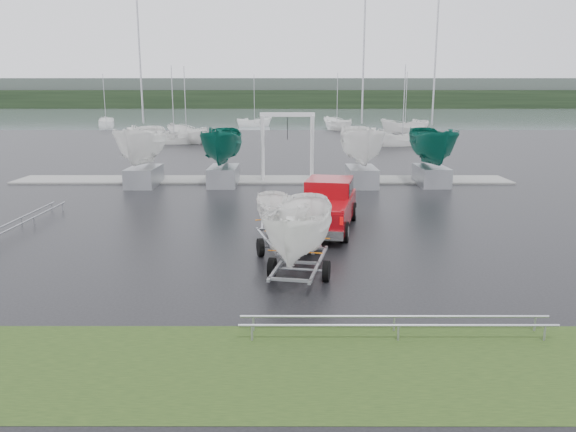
{
  "coord_description": "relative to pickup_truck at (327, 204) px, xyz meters",
  "views": [
    {
      "loc": [
        1.6,
        -21.16,
        5.32
      ],
      "look_at": [
        1.58,
        -2.55,
        1.2
      ],
      "focal_mm": 35.0,
      "sensor_mm": 36.0,
      "label": 1
    }
  ],
  "objects": [
    {
      "name": "mast_rack_2",
      "position": [
        0.86,
        -10.25,
        -0.63
      ],
      "size": [
        7.0,
        0.56,
        0.06
      ],
      "color": "#9A9CA2",
      "rests_on": "ground"
    },
    {
      "name": "treeline",
      "position": [
        -3.14,
        169.25,
        2.02
      ],
      "size": [
        300.0,
        8.0,
        6.0
      ],
      "primitive_type": "cube",
      "color": "black",
      "rests_on": "ground"
    },
    {
      "name": "moored_boat_2",
      "position": [
        10.0,
        35.3,
        -0.97
      ],
      "size": [
        3.31,
        3.29,
        11.17
      ],
      "rotation": [
        0.0,
        0.0,
        5.23
      ],
      "color": "white",
      "rests_on": "ground"
    },
    {
      "name": "moored_boat_5",
      "position": [
        -6.95,
        68.05,
        -0.97
      ],
      "size": [
        3.26,
        3.24,
        11.11
      ],
      "rotation": [
        0.0,
        0.0,
        2.11
      ],
      "color": "white",
      "rests_on": "ground"
    },
    {
      "name": "pickup_truck",
      "position": [
        0.0,
        0.0,
        0.0
      ],
      "size": [
        2.95,
        5.9,
        1.88
      ],
      "rotation": [
        0.0,
        0.0,
        -0.19
      ],
      "color": "maroon",
      "rests_on": "ground"
    },
    {
      "name": "lake",
      "position": [
        -3.14,
        99.25,
        -0.99
      ],
      "size": [
        300.0,
        300.0,
        0.0
      ],
      "primitive_type": "plane",
      "color": "slate",
      "rests_on": "ground"
    },
    {
      "name": "grass_verge",
      "position": [
        -3.14,
        -11.75,
        -0.97
      ],
      "size": [
        40.0,
        40.0,
        0.0
      ],
      "primitive_type": "plane",
      "color": "#203313",
      "rests_on": "ground"
    },
    {
      "name": "moored_boat_1",
      "position": [
        -12.62,
        39.23,
        -0.98
      ],
      "size": [
        4.06,
        4.08,
        11.85
      ],
      "rotation": [
        0.0,
        0.0,
        3.73
      ],
      "color": "white",
      "rests_on": "ground"
    },
    {
      "name": "moored_boat_0",
      "position": [
        -13.58,
        37.37,
        -0.97
      ],
      "size": [
        2.79,
        2.73,
        11.36
      ],
      "rotation": [
        0.0,
        0.0,
        1.65
      ],
      "color": "white",
      "rests_on": "ground"
    },
    {
      "name": "moored_boat_4",
      "position": [
        -29.37,
        64.45,
        -0.97
      ],
      "size": [
        3.01,
        3.06,
        11.21
      ],
      "rotation": [
        0.0,
        0.0,
        3.42
      ],
      "color": "white",
      "rests_on": "ground"
    },
    {
      "name": "keelboat_0",
      "position": [
        -9.91,
        10.25,
        2.81
      ],
      "size": [
        2.39,
        3.2,
        10.55
      ],
      "color": "#9A9CA2",
      "rests_on": "ground"
    },
    {
      "name": "keelboat_1",
      "position": [
        -5.33,
        10.45,
        2.58
      ],
      "size": [
        2.26,
        3.2,
        7.09
      ],
      "color": "#9A9CA2",
      "rests_on": "ground"
    },
    {
      "name": "far_hill",
      "position": [
        -3.14,
        177.25,
        4.02
      ],
      "size": [
        300.0,
        6.0,
        10.0
      ],
      "primitive_type": "cube",
      "color": "#4C5651",
      "rests_on": "ground"
    },
    {
      "name": "keelboat_2",
      "position": [
        2.67,
        10.25,
        2.78
      ],
      "size": [
        2.37,
        3.2,
        10.54
      ],
      "color": "#9A9CA2",
      "rests_on": "ground"
    },
    {
      "name": "dock",
      "position": [
        -3.14,
        12.25,
        -0.93
      ],
      "size": [
        30.0,
        3.0,
        0.12
      ],
      "primitive_type": "cube",
      "color": "gray",
      "rests_on": "ground"
    },
    {
      "name": "trailer_parked",
      "position": [
        -1.74,
        -3.64,
        1.4
      ],
      "size": [
        2.0,
        3.78,
        4.36
      ],
      "rotation": [
        0.0,
        0.0,
        0.24
      ],
      "color": "#9A9CA2",
      "rests_on": "ground"
    },
    {
      "name": "moored_boat_6",
      "position": [
        5.42,
        59.99,
        -0.98
      ],
      "size": [
        3.51,
        3.56,
        11.7
      ],
      "rotation": [
        0.0,
        0.0,
        3.45
      ],
      "color": "white",
      "rests_on": "ground"
    },
    {
      "name": "mast_rack_0",
      "position": [
        -12.14,
        0.25,
        -0.63
      ],
      "size": [
        0.56,
        6.5,
        0.06
      ],
      "rotation": [
        0.0,
        0.0,
        1.57
      ],
      "color": "#9A9CA2",
      "rests_on": "ground"
    },
    {
      "name": "keelboat_3",
      "position": [
        6.79,
        10.55,
        2.6
      ],
      "size": [
        2.26,
        3.2,
        10.43
      ],
      "color": "#9A9CA2",
      "rests_on": "ground"
    },
    {
      "name": "ground_plane",
      "position": [
        -3.14,
        -0.75,
        -0.98
      ],
      "size": [
        120.0,
        120.0,
        0.0
      ],
      "primitive_type": "plane",
      "color": "black",
      "rests_on": "ground"
    },
    {
      "name": "trailer_hitched",
      "position": [
        -1.2,
        -6.19,
        1.85
      ],
      "size": [
        2.1,
        3.76,
        5.23
      ],
      "rotation": [
        0.0,
        0.0,
        -0.19
      ],
      "color": "#9A9CA2",
      "rests_on": "ground"
    },
    {
      "name": "boat_hoist",
      "position": [
        -1.61,
        12.25,
        1.69
      ],
      "size": [
        3.3,
        2.18,
        4.12
      ],
      "color": "silver",
      "rests_on": "ground"
    },
    {
      "name": "moored_boat_3",
      "position": [
        14.25,
        54.99,
        -0.98
      ],
      "size": [
        3.71,
        3.67,
        11.75
      ],
      "rotation": [
        0.0,
        0.0,
        5.08
      ],
      "color": "white",
      "rests_on": "ground"
    }
  ]
}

